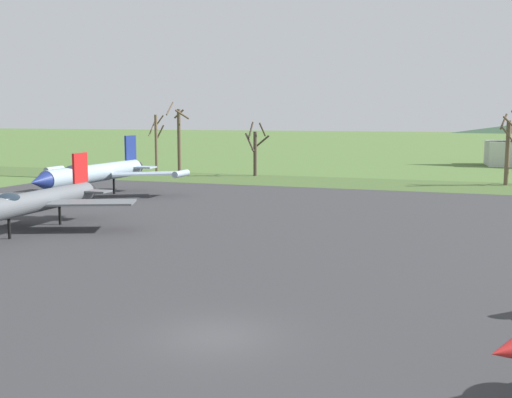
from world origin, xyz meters
TOP-DOWN VIEW (x-y plane):
  - ground_plane at (0.00, 0.00)m, footprint 600.00×600.00m
  - asphalt_apron at (0.00, 16.93)m, footprint 78.77×56.45m
  - grass_verge_strip at (0.00, 51.16)m, footprint 138.77×12.00m
  - jet_fighter_front_right at (-18.94, 14.09)m, footprint 12.81×14.87m
  - jet_fighter_rear_center at (-25.02, 30.36)m, footprint 14.80×16.81m
  - info_placard_rear_center at (-24.99, 21.69)m, footprint 0.59×0.37m
  - bare_tree_far_left at (-31.62, 54.57)m, footprint 1.94×1.75m
  - bare_tree_left_of_center at (-30.38, 58.64)m, footprint 3.02×2.69m
  - bare_tree_center at (-18.28, 55.84)m, footprint 2.93×2.97m
  - bare_tree_right_of_center at (11.41, 54.54)m, footprint 2.83×2.82m

SIDE VIEW (x-z plane):
  - ground_plane at x=0.00m, z-range 0.00..0.00m
  - asphalt_apron at x=0.00m, z-range 0.00..0.05m
  - grass_verge_strip at x=0.00m, z-range 0.00..0.06m
  - info_placard_rear_center at x=-24.99m, z-range 0.14..1.21m
  - jet_fighter_front_right at x=-18.94m, z-range -0.39..4.51m
  - jet_fighter_rear_center at x=-25.02m, z-range -0.43..5.19m
  - bare_tree_center at x=-18.28m, z-range 0.09..6.95m
  - bare_tree_far_left at x=-31.62m, z-range 0.36..8.12m
  - bare_tree_right_of_center at x=11.41m, z-range 0.20..8.41m
  - bare_tree_left_of_center at x=-30.38m, z-range 0.10..9.64m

